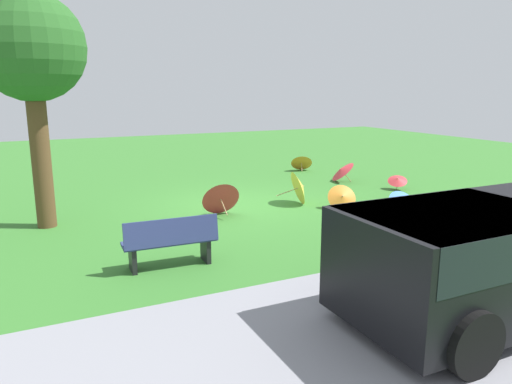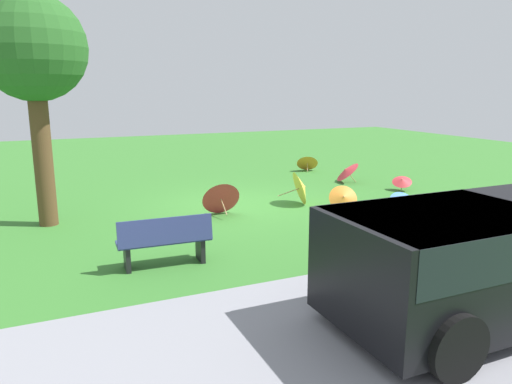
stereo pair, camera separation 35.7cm
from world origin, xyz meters
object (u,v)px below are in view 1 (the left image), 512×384
object	(u,v)px
shade_tree	(31,52)
parasol_orange_1	(301,162)
van_dark	(494,250)
parasol_red_0	(220,197)
parasol_orange_0	(342,197)
parasol_red_1	(398,180)
parasol_red_2	(342,170)
parasol_blue_0	(407,204)
park_bench	(171,241)
parasol_yellow_0	(300,187)

from	to	relation	value
shade_tree	parasol_orange_1	xyz separation A→B (m)	(-8.99, -3.93, -3.43)
van_dark	parasol_red_0	distance (m)	6.65
parasol_orange_0	parasol_orange_1	world-z (taller)	parasol_orange_1
parasol_red_0	parasol_orange_0	bearing A→B (deg)	163.98
parasol_red_0	parasol_red_1	world-z (taller)	parasol_red_0
parasol_orange_0	parasol_red_2	xyz separation A→B (m)	(-2.15, -3.02, 0.07)
van_dark	parasol_blue_0	size ratio (longest dim) A/B	5.00
parasol_red_0	parasol_red_2	distance (m)	5.58
parasol_red_1	parasol_orange_0	distance (m)	3.20
parasol_blue_0	parasol_orange_0	world-z (taller)	parasol_blue_0
parasol_orange_1	parasol_red_2	world-z (taller)	parasol_red_2
park_bench	parasol_orange_1	size ratio (longest dim) A/B	1.66
parasol_red_1	parasol_yellow_0	bearing A→B (deg)	4.32
parasol_orange_1	parasol_orange_0	bearing A→B (deg)	68.90
parasol_red_2	park_bench	bearing A→B (deg)	35.17
parasol_blue_0	parasol_red_2	size ratio (longest dim) A/B	0.86
park_bench	parasol_orange_0	distance (m)	5.46
park_bench	parasol_red_1	xyz separation A→B (m)	(-8.00, -3.31, -0.15)
van_dark	parasol_red_1	distance (m)	8.27
van_dark	parasol_orange_0	bearing A→B (deg)	-106.01
park_bench	parasol_red_0	xyz separation A→B (m)	(-2.06, -2.92, -0.02)
parasol_blue_0	parasol_yellow_0	xyz separation A→B (m)	(1.36, -2.52, 0.07)
parasol_yellow_0	parasol_red_2	world-z (taller)	parasol_yellow_0
parasol_red_1	parasol_orange_1	xyz separation A→B (m)	(0.81, -4.28, 0.02)
shade_tree	parasol_blue_0	xyz separation A→B (m)	(-7.56, 3.14, -3.37)
shade_tree	parasol_orange_0	bearing A→B (deg)	166.89
parasol_red_1	parasol_orange_0	bearing A→B (deg)	23.01
parasol_yellow_0	parasol_orange_0	xyz separation A→B (m)	(-0.65, 0.98, -0.13)
parasol_blue_0	parasol_orange_0	bearing A→B (deg)	-65.20
parasol_red_0	park_bench	bearing A→B (deg)	54.77
parasol_red_0	parasol_blue_0	world-z (taller)	parasol_red_0
shade_tree	parasol_orange_1	world-z (taller)	shade_tree
parasol_orange_1	van_dark	bearing A→B (deg)	71.43
parasol_red_0	parasol_blue_0	xyz separation A→B (m)	(-3.71, 2.40, -0.05)
parasol_orange_0	parasol_yellow_0	bearing A→B (deg)	-56.49
van_dark	park_bench	world-z (taller)	van_dark
park_bench	shade_tree	xyz separation A→B (m)	(1.80, -3.65, 3.30)
van_dark	shade_tree	distance (m)	9.37
shade_tree	van_dark	bearing A→B (deg)	125.96
parasol_yellow_0	parasol_red_2	bearing A→B (deg)	-143.92
shade_tree	parasol_red_2	bearing A→B (deg)	-171.02
van_dark	parasol_red_0	bearing A→B (deg)	-77.99
van_dark	parasol_orange_1	bearing A→B (deg)	-108.57
parasol_blue_0	parasol_yellow_0	distance (m)	2.86
park_bench	parasol_red_1	size ratio (longest dim) A/B	2.01
parasol_red_1	parasol_orange_1	bearing A→B (deg)	-79.27
park_bench	parasol_red_2	distance (m)	8.81
park_bench	parasol_orange_1	world-z (taller)	park_bench
parasol_red_0	parasol_orange_1	xyz separation A→B (m)	(-5.13, -4.67, -0.11)
van_dark	park_bench	size ratio (longest dim) A/B	2.85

